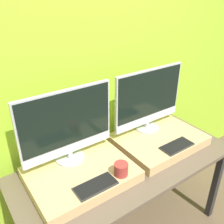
% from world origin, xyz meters
% --- Properties ---
extents(wall_back, '(8.00, 0.04, 2.60)m').
position_xyz_m(wall_back, '(0.00, 0.79, 1.30)').
color(wall_back, '#9ED12D').
rests_on(wall_back, ground_plane).
extents(workbench, '(1.65, 0.72, 0.78)m').
position_xyz_m(workbench, '(0.00, 0.36, 0.69)').
color(workbench, brown).
rests_on(workbench, ground_plane).
extents(wooden_riser_left, '(0.67, 0.52, 0.08)m').
position_xyz_m(wooden_riser_left, '(-0.36, 0.40, 0.81)').
color(wooden_riser_left, tan).
rests_on(wooden_riser_left, workbench).
extents(monitor_left, '(0.65, 0.20, 0.52)m').
position_xyz_m(monitor_left, '(-0.36, 0.55, 1.12)').
color(monitor_left, '#B2B2B7').
rests_on(monitor_left, wooden_riser_left).
extents(keyboard_left, '(0.26, 0.12, 0.01)m').
position_xyz_m(keyboard_left, '(-0.36, 0.22, 0.86)').
color(keyboard_left, '#2D2D2D').
rests_on(keyboard_left, wooden_riser_left).
extents(mug, '(0.09, 0.09, 0.08)m').
position_xyz_m(mug, '(-0.17, 0.22, 0.89)').
color(mug, '#9E332D').
rests_on(mug, wooden_riser_left).
extents(wooden_riser_right, '(0.67, 0.52, 0.08)m').
position_xyz_m(wooden_riser_right, '(0.36, 0.40, 0.81)').
color(wooden_riser_right, tan).
rests_on(wooden_riser_right, workbench).
extents(monitor_right, '(0.65, 0.20, 0.52)m').
position_xyz_m(monitor_right, '(0.36, 0.55, 1.12)').
color(monitor_right, '#B2B2B7').
rests_on(monitor_right, wooden_riser_right).
extents(keyboard_right, '(0.26, 0.12, 0.01)m').
position_xyz_m(keyboard_right, '(0.36, 0.22, 0.86)').
color(keyboard_right, '#2D2D2D').
rests_on(keyboard_right, wooden_riser_right).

